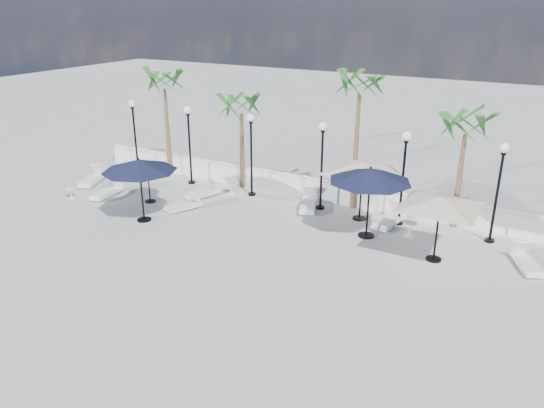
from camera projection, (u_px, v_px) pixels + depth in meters
The scene contains 27 objects.
ground at pixel (241, 270), 17.92m from camera, with size 100.00×100.00×0.00m, color #ACACA7.
balustrade at pixel (330, 192), 23.86m from camera, with size 26.00×0.30×1.01m.
lamppost_0 at pixel (134, 126), 27.08m from camera, with size 0.36×0.36×3.84m.
lamppost_1 at pixel (189, 134), 25.49m from camera, with size 0.36×0.36×3.84m.
lamppost_2 at pixel (251, 143), 23.90m from camera, with size 0.36×0.36×3.84m.
lamppost_3 at pixel (322, 153), 22.31m from camera, with size 0.36×0.36×3.84m.
lamppost_4 at pixel (404, 165), 20.73m from camera, with size 0.36×0.36×3.84m.
lamppost_5 at pixel (499, 179), 19.14m from camera, with size 0.36×0.36×3.84m.
palm_0 at pixel (164, 86), 26.31m from camera, with size 2.60×2.60×5.50m.
palm_1 at pixel (241, 110), 24.55m from camera, with size 2.60×2.60×4.70m.
palm_2 at pixel (359, 90), 21.47m from camera, with size 2.60×2.60×6.10m.
palm_3 at pixel (466, 130), 19.94m from camera, with size 2.60×2.60×4.90m.
lounger_0 at pixel (92, 179), 26.24m from camera, with size 1.33×2.06×0.74m.
lounger_1 at pixel (184, 206), 22.97m from camera, with size 1.14×1.68×0.60m.
lounger_2 at pixel (107, 191), 24.55m from camera, with size 0.83×1.94×0.70m.
lounger_3 at pixel (203, 193), 24.44m from camera, with size 1.07×1.85×0.66m.
lounger_4 at pixel (390, 219), 21.45m from camera, with size 0.91×2.08×0.75m.
lounger_5 at pixel (308, 203), 23.10m from camera, with size 1.31×2.10×0.75m.
lounger_6 at pixel (527, 262), 17.99m from camera, with size 1.23×1.84×0.66m.
side_table_0 at pixel (71, 192), 24.32m from camera, with size 0.48×0.48×0.47m.
side_table_1 at pixel (231, 188), 24.90m from camera, with size 0.47×0.47×0.46m.
side_table_2 at pixel (410, 228), 20.43m from camera, with size 0.56×0.56×0.55m.
parasol_navy_left at pixel (139, 166), 21.11m from camera, with size 3.04×3.04×2.69m.
parasol_navy_mid at pixel (370, 175), 19.60m from camera, with size 3.15×3.15×2.82m.
parasol_cream_sq_a at pixel (363, 162), 21.21m from camera, with size 5.44×5.44×2.67m.
parasol_cream_sq_b at pixel (441, 197), 17.79m from camera, with size 5.09×5.09×2.55m.
parasol_cream_small at pixel (147, 167), 23.37m from camera, with size 1.58×1.58×1.94m.
Camera 1 is at (8.65, -13.38, 8.57)m, focal length 35.00 mm.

